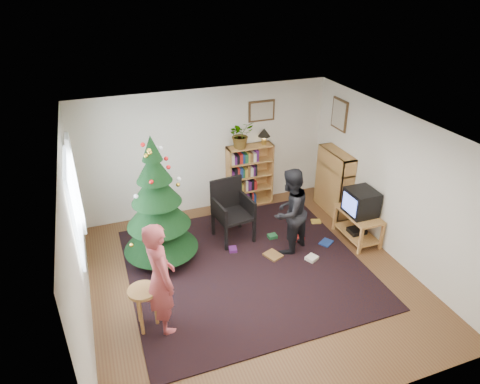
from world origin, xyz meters
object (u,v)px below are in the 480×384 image
object	(u,v)px
picture_back	(262,111)
crt_tv	(361,202)
christmas_tree	(158,212)
bookshelf_back	(250,175)
bookshelf_right	(334,181)
stool	(144,298)
potted_plant	(241,134)
armchair	(231,207)
tv_stand	(358,224)
table_lamp	(264,133)
person_standing	(160,278)
person_by_chair	(290,212)
picture_right	(340,114)

from	to	relation	value
picture_back	crt_tv	bearing A→B (deg)	-62.93
christmas_tree	crt_tv	distance (m)	3.54
bookshelf_back	bookshelf_right	size ratio (longest dim) A/B	1.00
crt_tv	bookshelf_right	bearing A→B (deg)	83.56
stool	potted_plant	size ratio (longest dim) A/B	1.25
armchair	potted_plant	size ratio (longest dim) A/B	2.10
bookshelf_right	tv_stand	xyz separation A→B (m)	(-0.12, -1.09, -0.34)
tv_stand	bookshelf_right	bearing A→B (deg)	83.70
crt_tv	stool	size ratio (longest dim) A/B	0.78
tv_stand	table_lamp	xyz separation A→B (m)	(-1.06, 1.95, 1.20)
person_standing	person_by_chair	xyz separation A→B (m)	(2.41, 1.06, -0.06)
picture_back	person_by_chair	size ratio (longest dim) A/B	0.35
bookshelf_back	table_lamp	distance (m)	0.91
bookshelf_right	christmas_tree	bearing A→B (deg)	97.26
crt_tv	potted_plant	size ratio (longest dim) A/B	0.97
christmas_tree	armchair	size ratio (longest dim) A/B	2.00
crt_tv	person_standing	size ratio (longest dim) A/B	0.31
bookshelf_back	armchair	distance (m)	1.30
christmas_tree	tv_stand	world-z (taller)	christmas_tree
bookshelf_right	tv_stand	size ratio (longest dim) A/B	1.44
bookshelf_back	bookshelf_right	xyz separation A→B (m)	(1.48, -0.87, 0.00)
picture_back	armchair	world-z (taller)	picture_back
picture_right	armchair	distance (m)	2.77
tv_stand	table_lamp	distance (m)	2.53
picture_back	christmas_tree	size ratio (longest dim) A/B	0.24
table_lamp	picture_back	bearing A→B (deg)	94.25
picture_back	person_standing	size ratio (longest dim) A/B	0.33
person_standing	table_lamp	xyz separation A→B (m)	(2.69, 2.88, 0.68)
person_by_chair	table_lamp	bearing A→B (deg)	-128.04
crt_tv	potted_plant	bearing A→B (deg)	128.56
tv_stand	crt_tv	world-z (taller)	crt_tv
tv_stand	person_by_chair	xyz separation A→B (m)	(-1.34, 0.13, 0.46)
bookshelf_back	bookshelf_right	world-z (taller)	same
tv_stand	crt_tv	size ratio (longest dim) A/B	1.72
picture_right	potted_plant	xyz separation A→B (m)	(-1.81, 0.59, -0.38)
person_by_chair	picture_right	bearing A→B (deg)	-171.62
christmas_tree	person_by_chair	distance (m)	2.21
picture_back	potted_plant	bearing A→B (deg)	-164.60
bookshelf_back	crt_tv	size ratio (longest dim) A/B	2.48
christmas_tree	person_standing	xyz separation A→B (m)	(-0.27, -1.55, -0.10)
table_lamp	tv_stand	bearing A→B (deg)	-61.52
christmas_tree	tv_stand	distance (m)	3.60
bookshelf_back	person_standing	xyz separation A→B (m)	(-2.39, -2.88, 0.18)
christmas_tree	bookshelf_right	distance (m)	3.65
stool	tv_stand	bearing A→B (deg)	12.19
picture_back	person_by_chair	xyz separation A→B (m)	(-0.27, -1.96, -1.17)
picture_right	table_lamp	distance (m)	1.50
tv_stand	stool	distance (m)	4.10
bookshelf_back	person_by_chair	bearing A→B (deg)	-89.44
person_standing	crt_tv	bearing A→B (deg)	-85.41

